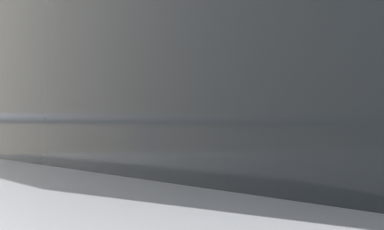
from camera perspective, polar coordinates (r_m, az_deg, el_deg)
parking_meter at (r=2.82m, az=-3.82°, el=-1.19°), size 0.15×0.16×1.49m
pedestrian_at_meter at (r=3.12m, az=7.19°, el=-2.54°), size 0.62×0.56×1.68m
background_railing at (r=4.63m, az=-9.14°, el=-4.08°), size 24.06×0.06×1.14m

